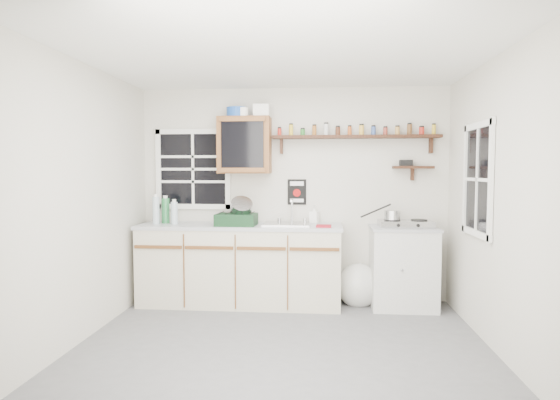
# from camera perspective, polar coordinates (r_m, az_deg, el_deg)

# --- Properties ---
(room) EXTENTS (3.64, 3.24, 2.54)m
(room) POSITION_cam_1_polar(r_m,az_deg,el_deg) (3.96, 0.21, -0.50)
(room) COLOR #575759
(room) RESTS_ON ground
(main_cabinet) EXTENTS (2.31, 0.63, 0.92)m
(main_cabinet) POSITION_cam_1_polar(r_m,az_deg,el_deg) (5.42, -4.89, -7.82)
(main_cabinet) COLOR beige
(main_cabinet) RESTS_ON floor
(right_cabinet) EXTENTS (0.73, 0.57, 0.91)m
(right_cabinet) POSITION_cam_1_polar(r_m,az_deg,el_deg) (5.45, 14.75, -7.92)
(right_cabinet) COLOR beige
(right_cabinet) RESTS_ON floor
(sink) EXTENTS (0.52, 0.44, 0.29)m
(sink) POSITION_cam_1_polar(r_m,az_deg,el_deg) (5.29, 0.85, -2.93)
(sink) COLOR #AEAEB2
(sink) RESTS_ON main_cabinet
(upper_cabinet) EXTENTS (0.60, 0.32, 0.65)m
(upper_cabinet) POSITION_cam_1_polar(r_m,az_deg,el_deg) (5.45, -4.34, 6.66)
(upper_cabinet) COLOR brown
(upper_cabinet) RESTS_ON wall_back
(upper_cabinet_clutter) EXTENTS (0.50, 0.24, 0.14)m
(upper_cabinet_clutter) POSITION_cam_1_polar(r_m,az_deg,el_deg) (5.49, -4.20, 10.68)
(upper_cabinet_clutter) COLOR #1948A4
(upper_cabinet_clutter) RESTS_ON upper_cabinet
(spice_shelf) EXTENTS (1.91, 0.18, 0.35)m
(spice_shelf) POSITION_cam_1_polar(r_m,az_deg,el_deg) (5.48, 9.24, 7.74)
(spice_shelf) COLOR black
(spice_shelf) RESTS_ON wall_back
(secondary_shelf) EXTENTS (0.45, 0.16, 0.24)m
(secondary_shelf) POSITION_cam_1_polar(r_m,az_deg,el_deg) (5.55, 15.67, 3.92)
(secondary_shelf) COLOR black
(secondary_shelf) RESTS_ON wall_back
(warning_sign) EXTENTS (0.22, 0.02, 0.30)m
(warning_sign) POSITION_cam_1_polar(r_m,az_deg,el_deg) (5.53, 2.07, 0.99)
(warning_sign) COLOR black
(warning_sign) RESTS_ON wall_back
(window_back) EXTENTS (0.93, 0.03, 0.98)m
(window_back) POSITION_cam_1_polar(r_m,az_deg,el_deg) (5.72, -10.55, 3.72)
(window_back) COLOR black
(window_back) RESTS_ON wall_back
(window_right) EXTENTS (0.03, 0.78, 1.08)m
(window_right) POSITION_cam_1_polar(r_m,az_deg,el_deg) (4.72, 22.98, 2.31)
(window_right) COLOR black
(window_right) RESTS_ON wall_back
(water_bottles) EXTENTS (0.28, 0.19, 0.35)m
(water_bottles) POSITION_cam_1_polar(r_m,az_deg,el_deg) (5.55, -13.88, -1.28)
(water_bottles) COLOR #ADC2CB
(water_bottles) RESTS_ON main_cabinet
(dish_rack) EXTENTS (0.45, 0.34, 0.33)m
(dish_rack) POSITION_cam_1_polar(r_m,az_deg,el_deg) (5.25, -5.14, -1.95)
(dish_rack) COLOR black
(dish_rack) RESTS_ON main_cabinet
(soap_bottle) EXTENTS (0.12, 0.12, 0.21)m
(soap_bottle) POSITION_cam_1_polar(r_m,az_deg,el_deg) (5.48, 4.20, -1.73)
(soap_bottle) COLOR white
(soap_bottle) RESTS_ON main_cabinet
(rag) EXTENTS (0.17, 0.15, 0.02)m
(rag) POSITION_cam_1_polar(r_m,az_deg,el_deg) (5.10, 5.36, -3.18)
(rag) COLOR maroon
(rag) RESTS_ON main_cabinet
(hotplate) EXTENTS (0.59, 0.32, 0.08)m
(hotplate) POSITION_cam_1_polar(r_m,az_deg,el_deg) (5.35, 15.06, -2.78)
(hotplate) COLOR #AEAEB2
(hotplate) RESTS_ON right_cabinet
(saucepan) EXTENTS (0.43, 0.22, 0.18)m
(saucepan) POSITION_cam_1_polar(r_m,az_deg,el_deg) (5.32, 13.46, -1.82)
(saucepan) COLOR #AEAEB2
(saucepan) RESTS_ON hotplate
(trash_bag) EXTENTS (0.45, 0.41, 0.52)m
(trash_bag) POSITION_cam_1_polar(r_m,az_deg,el_deg) (5.51, 9.55, -10.22)
(trash_bag) COLOR silver
(trash_bag) RESTS_ON floor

